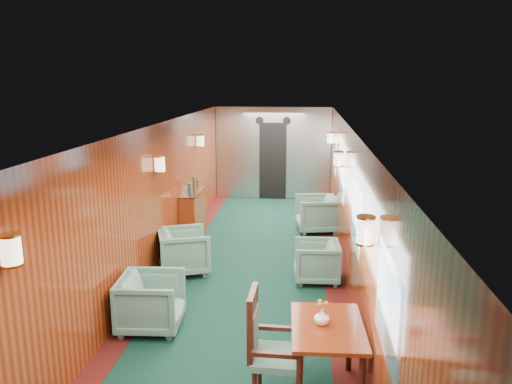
{
  "coord_description": "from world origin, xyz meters",
  "views": [
    {
      "loc": [
        0.87,
        -6.96,
        3.1
      ],
      "look_at": [
        0.0,
        1.54,
        1.15
      ],
      "focal_mm": 35.0,
      "sensor_mm": 36.0,
      "label": 1
    }
  ],
  "objects_px": {
    "side_chair": "(267,344)",
    "armchair_left_far": "(184,251)",
    "credenza": "(193,214)",
    "armchair_right_near": "(317,261)",
    "dining_table": "(327,337)",
    "armchair_right_far": "(317,214)",
    "armchair_left_near": "(151,302)"
  },
  "relations": [
    {
      "from": "armchair_right_far",
      "to": "credenza",
      "type": "bearing_deg",
      "value": -83.82
    },
    {
      "from": "side_chair",
      "to": "credenza",
      "type": "xyz_separation_m",
      "value": [
        -1.87,
        5.03,
        -0.15
      ]
    },
    {
      "from": "armchair_left_near",
      "to": "dining_table",
      "type": "bearing_deg",
      "value": -121.73
    },
    {
      "from": "credenza",
      "to": "armchair_right_far",
      "type": "xyz_separation_m",
      "value": [
        2.44,
        0.67,
        -0.11
      ]
    },
    {
      "from": "dining_table",
      "to": "side_chair",
      "type": "distance_m",
      "value": 0.61
    },
    {
      "from": "armchair_right_near",
      "to": "armchair_right_far",
      "type": "bearing_deg",
      "value": 176.63
    },
    {
      "from": "dining_table",
      "to": "armchair_left_far",
      "type": "distance_m",
      "value": 3.74
    },
    {
      "from": "credenza",
      "to": "armchair_left_near",
      "type": "xyz_separation_m",
      "value": [
        0.31,
        -3.69,
        -0.13
      ]
    },
    {
      "from": "armchair_left_near",
      "to": "armchair_right_near",
      "type": "distance_m",
      "value": 2.73
    },
    {
      "from": "dining_table",
      "to": "armchair_right_near",
      "type": "bearing_deg",
      "value": 88.6
    },
    {
      "from": "armchair_right_near",
      "to": "side_chair",
      "type": "bearing_deg",
      "value": -12.19
    },
    {
      "from": "dining_table",
      "to": "armchair_right_far",
      "type": "relative_size",
      "value": 1.26
    },
    {
      "from": "dining_table",
      "to": "armchair_left_near",
      "type": "xyz_separation_m",
      "value": [
        -2.14,
        1.14,
        -0.28
      ]
    },
    {
      "from": "armchair_left_far",
      "to": "credenza",
      "type": "bearing_deg",
      "value": -12.28
    },
    {
      "from": "side_chair",
      "to": "armchair_left_near",
      "type": "xyz_separation_m",
      "value": [
        -1.57,
        1.33,
        -0.27
      ]
    },
    {
      "from": "credenza",
      "to": "armchair_right_near",
      "type": "xyz_separation_m",
      "value": [
        2.4,
        -1.94,
        -0.16
      ]
    },
    {
      "from": "armchair_right_far",
      "to": "armchair_left_far",
      "type": "bearing_deg",
      "value": -50.44
    },
    {
      "from": "side_chair",
      "to": "armchair_left_far",
      "type": "bearing_deg",
      "value": 117.87
    },
    {
      "from": "dining_table",
      "to": "side_chair",
      "type": "bearing_deg",
      "value": -164.31
    },
    {
      "from": "side_chair",
      "to": "armchair_left_near",
      "type": "relative_size",
      "value": 1.49
    },
    {
      "from": "side_chair",
      "to": "armchair_left_far",
      "type": "height_order",
      "value": "side_chair"
    },
    {
      "from": "armchair_left_far",
      "to": "armchair_right_near",
      "type": "relative_size",
      "value": 1.14
    },
    {
      "from": "dining_table",
      "to": "armchair_right_far",
      "type": "bearing_deg",
      "value": 87.7
    },
    {
      "from": "credenza",
      "to": "armchair_left_near",
      "type": "height_order",
      "value": "credenza"
    },
    {
      "from": "side_chair",
      "to": "armchair_right_far",
      "type": "height_order",
      "value": "side_chair"
    },
    {
      "from": "side_chair",
      "to": "armchair_right_near",
      "type": "bearing_deg",
      "value": 81.55
    },
    {
      "from": "dining_table",
      "to": "armchair_right_near",
      "type": "xyz_separation_m",
      "value": [
        -0.05,
        2.9,
        -0.31
      ]
    },
    {
      "from": "side_chair",
      "to": "armchair_left_far",
      "type": "distance_m",
      "value": 3.61
    },
    {
      "from": "credenza",
      "to": "armchair_left_far",
      "type": "distance_m",
      "value": 1.83
    },
    {
      "from": "side_chair",
      "to": "armchair_left_far",
      "type": "relative_size",
      "value": 1.45
    },
    {
      "from": "side_chair",
      "to": "credenza",
      "type": "distance_m",
      "value": 5.37
    },
    {
      "from": "dining_table",
      "to": "armchair_left_near",
      "type": "distance_m",
      "value": 2.45
    }
  ]
}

